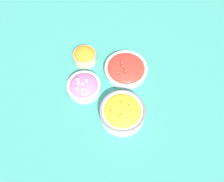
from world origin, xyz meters
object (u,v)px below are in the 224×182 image
at_px(bowl_cherry_tomatoes, 126,69).
at_px(bowl_squash, 122,112).
at_px(bowl_carrots, 85,56).
at_px(bowl_red_onion, 84,87).

relative_size(bowl_cherry_tomatoes, bowl_squash, 1.05).
height_order(bowl_squash, bowl_carrots, bowl_squash).
height_order(bowl_cherry_tomatoes, bowl_squash, bowl_squash).
bearing_deg(bowl_cherry_tomatoes, bowl_carrots, 81.70).
xyz_separation_m(bowl_cherry_tomatoes, bowl_carrots, (0.03, 0.21, 0.01)).
bearing_deg(bowl_red_onion, bowl_squash, -115.99).
height_order(bowl_squash, bowl_red_onion, same).
relative_size(bowl_squash, bowl_carrots, 1.70).
distance_m(bowl_squash, bowl_carrots, 0.35).
bearing_deg(bowl_red_onion, bowl_carrots, 12.05).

